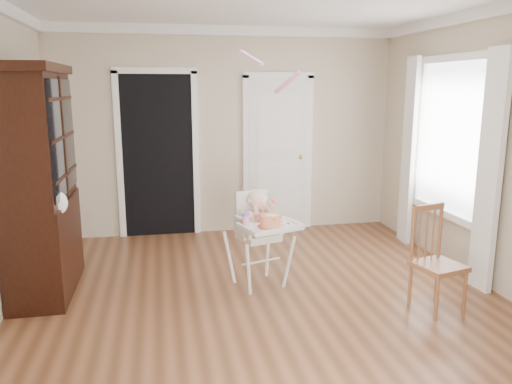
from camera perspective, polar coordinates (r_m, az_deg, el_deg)
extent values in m
plane|color=#55331D|center=(4.61, 1.09, -12.99)|extent=(5.00, 5.00, 0.00)
plane|color=#C3B298|center=(6.67, -3.42, 6.84)|extent=(4.50, 0.00, 4.50)
plane|color=#C3B298|center=(5.18, 26.36, 4.15)|extent=(0.00, 5.00, 5.00)
cube|color=black|center=(6.63, -11.12, 4.00)|extent=(0.90, 0.03, 2.10)
cube|color=white|center=(6.64, -15.36, 3.81)|extent=(0.08, 0.05, 2.18)
cube|color=white|center=(6.64, -6.88, 4.15)|extent=(0.08, 0.05, 2.18)
cube|color=white|center=(6.56, -11.51, 13.45)|extent=(1.06, 0.05, 0.08)
cube|color=white|center=(6.81, 2.51, 4.20)|extent=(0.80, 0.05, 2.05)
cube|color=white|center=(6.72, -1.16, 4.11)|extent=(0.08, 0.05, 2.13)
cube|color=white|center=(6.93, 6.05, 4.28)|extent=(0.08, 0.05, 2.13)
sphere|color=gold|center=(6.86, 5.18, 4.01)|extent=(0.06, 0.06, 0.06)
cube|color=white|center=(5.82, 21.50, 5.78)|extent=(0.02, 1.20, 1.60)
cube|color=white|center=(5.79, 21.98, 14.07)|extent=(0.06, 1.36, 0.08)
cube|color=white|center=(5.16, 25.13, 1.99)|extent=(0.08, 0.28, 2.30)
cube|color=white|center=(6.47, 17.05, 4.40)|extent=(0.08, 0.28, 2.30)
cylinder|color=white|center=(4.72, -0.85, -9.01)|extent=(0.09, 0.14, 0.55)
cylinder|color=white|center=(4.93, 3.75, -8.09)|extent=(0.14, 0.09, 0.55)
cylinder|color=white|center=(5.06, -3.04, -7.55)|extent=(0.14, 0.09, 0.55)
cylinder|color=white|center=(5.26, 1.35, -6.78)|extent=(0.09, 0.14, 0.55)
cylinder|color=white|center=(4.95, 0.57, -7.94)|extent=(0.41, 0.15, 0.02)
cube|color=silver|center=(4.91, 0.31, -5.03)|extent=(0.44, 0.42, 0.07)
cube|color=silver|center=(4.79, -1.53, -4.06)|extent=(0.13, 0.31, 0.17)
cube|color=silver|center=(4.96, 2.09, -3.52)|extent=(0.13, 0.31, 0.17)
cube|color=silver|center=(4.98, -0.57, -2.13)|extent=(0.35, 0.16, 0.41)
cube|color=white|center=(4.68, 1.64, -4.05)|extent=(0.61, 0.51, 0.03)
cube|color=white|center=(4.53, 2.81, -4.37)|extent=(0.50, 0.19, 0.04)
ellipsoid|color=beige|center=(4.89, 0.15, -3.36)|extent=(0.25, 0.22, 0.26)
sphere|color=beige|center=(4.84, 0.16, -0.94)|extent=(0.23, 0.23, 0.18)
sphere|color=red|center=(4.83, 0.48, -2.89)|extent=(0.13, 0.13, 0.13)
sphere|color=red|center=(4.77, 0.37, -1.66)|extent=(0.07, 0.07, 0.07)
sphere|color=red|center=(4.85, 2.06, -0.99)|extent=(0.06, 0.06, 0.06)
cylinder|color=silver|center=(4.63, 1.73, -4.01)|extent=(0.26, 0.26, 0.01)
cylinder|color=red|center=(4.62, 1.73, -3.32)|extent=(0.20, 0.20, 0.11)
cylinder|color=#F2E08C|center=(4.60, 2.05, -2.75)|extent=(0.09, 0.09, 0.02)
cylinder|color=#F394CA|center=(4.64, -1.17, -3.35)|extent=(0.07, 0.07, 0.11)
cylinder|color=#7B65B2|center=(4.62, -1.17, -2.54)|extent=(0.07, 0.07, 0.03)
cone|color=#7B65B2|center=(4.61, -1.17, -2.14)|extent=(0.02, 0.02, 0.04)
cube|color=black|center=(5.20, -22.93, -5.73)|extent=(0.50, 1.19, 0.89)
cube|color=black|center=(5.00, -23.90, 5.73)|extent=(0.46, 1.19, 1.19)
cube|color=black|center=(4.67, -21.82, 5.52)|extent=(0.02, 0.52, 1.04)
cube|color=black|center=(5.25, -20.66, 6.23)|extent=(0.02, 0.52, 1.04)
cube|color=black|center=(4.99, -24.51, 12.77)|extent=(0.54, 1.27, 0.08)
ellipsoid|color=white|center=(4.71, -21.89, -1.18)|extent=(0.20, 0.16, 0.22)
cube|color=brown|center=(4.69, 20.15, -7.97)|extent=(0.46, 0.46, 0.04)
cylinder|color=brown|center=(4.55, 19.96, -11.31)|extent=(0.03, 0.03, 0.40)
cylinder|color=brown|center=(4.77, 22.76, -10.43)|extent=(0.03, 0.03, 0.40)
cylinder|color=brown|center=(4.76, 17.19, -10.06)|extent=(0.03, 0.03, 0.40)
cylinder|color=brown|center=(4.97, 19.99, -9.29)|extent=(0.03, 0.03, 0.40)
cylinder|color=brown|center=(4.62, 17.47, -4.69)|extent=(0.03, 0.03, 0.52)
cylinder|color=brown|center=(4.83, 20.30, -4.14)|extent=(0.03, 0.03, 0.52)
cube|color=brown|center=(4.67, 19.11, -1.66)|extent=(0.34, 0.12, 0.05)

